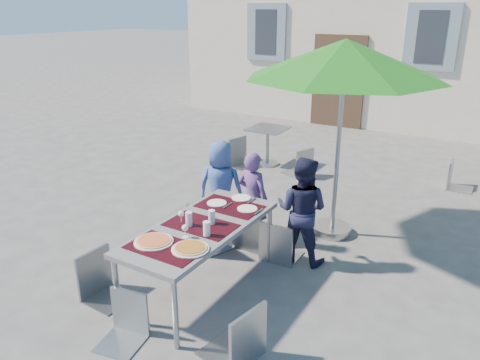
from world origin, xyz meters
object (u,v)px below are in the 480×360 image
Objects in this scene: child_2 at (302,210)px; cafe_table_0 at (268,140)px; pizza_near_left at (154,241)px; child_1 at (253,199)px; bg_chair_r_0 at (302,145)px; pizza_near_right at (190,248)px; patio_umbrella at (345,61)px; bg_chair_l_1 at (459,159)px; chair_1 at (251,208)px; dining_table at (201,230)px; chair_2 at (280,218)px; bg_chair_l_0 at (242,135)px; chair_0 at (205,202)px; chair_3 at (98,249)px; chair_5 at (122,292)px; chair_4 at (239,301)px; child_0 at (221,188)px.

child_2 reaches higher than cafe_table_0.
pizza_near_left is 1.74m from child_1.
bg_chair_r_0 is (-0.51, 2.62, -0.05)m from child_1.
bg_chair_r_0 is at bearing 100.63° from pizza_near_right.
patio_umbrella reaches higher than pizza_near_right.
child_2 is 1.47× the size of bg_chair_l_1.
chair_1 is at bearing 1.43° from child_2.
dining_table is 1.56× the size of child_1.
cafe_table_0 is 0.76× the size of bg_chair_r_0.
bg_chair_l_0 is at bearing 128.06° from chair_2.
cafe_table_0 is (-0.89, 3.30, -0.15)m from chair_0.
child_2 is 0.26m from chair_2.
pizza_near_left is 0.31× the size of child_1.
chair_3 is at bearing -170.27° from pizza_near_left.
bg_chair_l_0 is at bearing 110.42° from pizza_near_left.
cafe_table_0 is (-0.57, 4.70, -0.08)m from chair_3.
bg_chair_l_0 is (-1.60, 4.72, 0.11)m from chair_5.
cafe_table_0 is at bearing 163.44° from bg_chair_r_0.
child_2 is at bearing 97.99° from chair_4.
child_1 is 1.96m from patio_umbrella.
pizza_near_left is at bearing -75.96° from chair_0.
bg_chair_l_0 is at bearing 144.25° from patio_umbrella.
chair_4 reaches higher than cafe_table_0.
bg_chair_l_0 is at bearing 115.09° from pizza_near_right.
chair_2 is at bearing 32.60° from child_2.
bg_chair_r_0 is at bearing -163.40° from bg_chair_l_1.
chair_4 is (0.95, -1.91, -0.01)m from child_1.
chair_1 is (-0.64, -0.06, -0.10)m from child_2.
child_1 is 3.87m from bg_chair_l_1.
chair_4 is at bearing -59.39° from bg_chair_l_0.
pizza_near_right is at bearing 56.24° from chair_5.
dining_table is 1.96× the size of chair_3.
chair_5 is at bearing -109.79° from bg_chair_l_1.
child_0 is at bearing 159.95° from chair_1.
child_0 reaches higher than chair_2.
child_2 reaches higher than chair_5.
pizza_near_left and pizza_near_right have the same top height.
child_2 is at bearing 50.80° from chair_3.
chair_0 is at bearing 85.30° from child_0.
cafe_table_0 is at bearing 109.40° from pizza_near_right.
chair_1 is 0.91× the size of bg_chair_l_0.
cafe_table_0 is at bearing 108.71° from dining_table.
patio_umbrella is (0.29, 1.00, 1.68)m from chair_2.
chair_0 reaches higher than bg_chair_l_1.
patio_umbrella is at bearing 93.63° from chair_4.
cafe_table_0 is at bearing 134.74° from patio_umbrella.
chair_5 reaches higher than pizza_near_right.
pizza_near_right is 0.29× the size of child_1.
dining_table is 0.90m from chair_0.
chair_3 is 0.38× the size of patio_umbrella.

